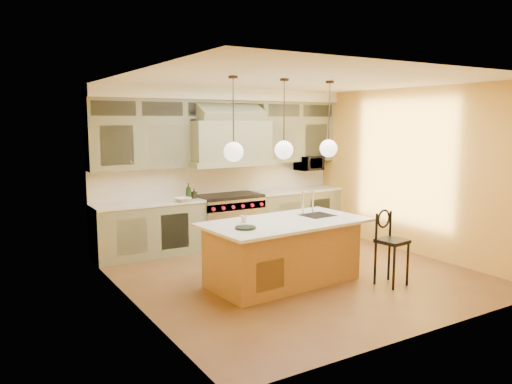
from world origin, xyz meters
TOP-DOWN VIEW (x-y plane):
  - floor at (0.00, 0.00)m, footprint 5.00×5.00m
  - ceiling at (0.00, 0.00)m, footprint 5.00×5.00m
  - wall_back at (0.00, 2.50)m, footprint 5.00×0.00m
  - wall_front at (0.00, -2.50)m, footprint 5.00×0.00m
  - wall_left at (-2.50, 0.00)m, footprint 0.00×5.00m
  - wall_right at (2.50, 0.00)m, footprint 0.00×5.00m
  - back_cabinetry at (0.00, 2.23)m, footprint 5.00×0.77m
  - range at (0.00, 2.14)m, footprint 1.20×0.74m
  - kitchen_island at (-0.39, -0.25)m, footprint 2.44×1.42m
  - counter_stool at (0.86, -1.10)m, footprint 0.42×0.42m
  - microwave at (1.95, 2.25)m, footprint 0.54×0.37m
  - oil_bottle_a at (-0.81, 2.15)m, footprint 0.11×0.11m
  - oil_bottle_b at (-0.70, 2.15)m, footprint 0.09×0.09m
  - fruit_bowl at (-1.02, 1.92)m, footprint 0.32×0.32m
  - cup at (-0.94, -0.08)m, footprint 0.11×0.11m
  - pendant_left at (-1.20, -0.25)m, footprint 0.26×0.26m
  - pendant_center at (-0.40, -0.25)m, footprint 0.26×0.26m
  - pendant_right at (0.40, -0.25)m, footprint 0.26×0.26m

SIDE VIEW (x-z plane):
  - floor at x=0.00m, z-range 0.00..0.00m
  - kitchen_island at x=-0.39m, z-range -0.20..1.15m
  - range at x=0.00m, z-range 0.01..0.97m
  - counter_stool at x=0.86m, z-range 0.07..1.15m
  - cup at x=-0.94m, z-range 0.92..1.02m
  - fruit_bowl at x=-1.02m, z-range 0.94..1.01m
  - oil_bottle_b at x=-0.70m, z-range 0.94..1.12m
  - oil_bottle_a at x=-0.81m, z-range 0.94..1.22m
  - back_cabinetry at x=0.00m, z-range -0.02..2.88m
  - microwave at x=1.95m, z-range 1.30..1.60m
  - wall_back at x=0.00m, z-range -1.05..3.95m
  - wall_front at x=0.00m, z-range -1.05..3.95m
  - wall_left at x=-2.50m, z-range -1.05..3.95m
  - wall_right at x=2.50m, z-range -1.05..3.95m
  - pendant_left at x=-1.20m, z-range 1.39..2.50m
  - pendant_center at x=-0.40m, z-range 1.39..2.50m
  - pendant_right at x=0.40m, z-range 1.39..2.50m
  - ceiling at x=0.00m, z-range 2.90..2.90m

